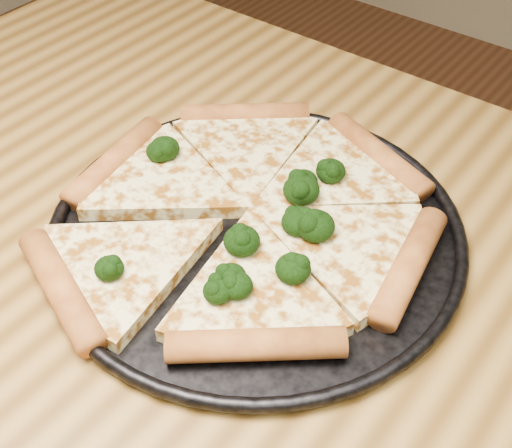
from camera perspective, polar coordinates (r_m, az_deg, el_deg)
The scene contains 4 objects.
dining_table at distance 0.71m, azimuth -3.53°, elevation -10.27°, with size 1.20×0.90×0.75m.
pizza_pan at distance 0.68m, azimuth 0.00°, elevation -0.49°, with size 0.41×0.41×0.02m.
pizza at distance 0.69m, azimuth -0.91°, elevation 1.07°, with size 0.38×0.42×0.03m.
broccoli_florets at distance 0.66m, azimuth 0.29°, elevation 0.64°, with size 0.25×0.27×0.03m.
Camera 1 is at (0.29, -0.31, 1.23)m, focal length 48.14 mm.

